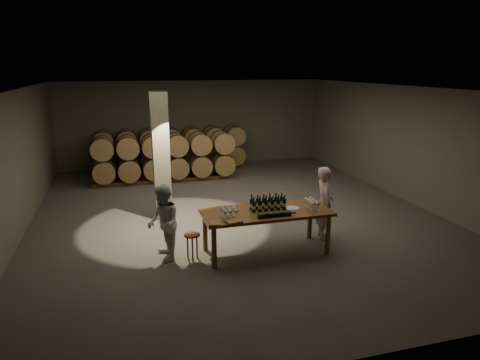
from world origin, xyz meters
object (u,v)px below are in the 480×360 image
object	(u,v)px
notebook_near	(234,221)
person_man	(324,203)
person_woman	(163,223)
plate	(292,208)
tasting_table	(266,216)
stool	(192,239)
bottle_cluster	(268,204)

from	to	relation	value
notebook_near	person_man	world-z (taller)	person_man
person_man	person_woman	bearing A→B (deg)	104.04
plate	tasting_table	bearing A→B (deg)	178.02
stool	person_man	world-z (taller)	person_man
notebook_near	stool	size ratio (longest dim) A/B	0.52
person_woman	plate	bearing A→B (deg)	79.95
plate	person_man	size ratio (longest dim) A/B	0.19
tasting_table	person_man	bearing A→B (deg)	14.57
bottle_cluster	person_woman	bearing A→B (deg)	175.57
plate	stool	bearing A→B (deg)	177.12
tasting_table	stool	xyz separation A→B (m)	(-1.51, 0.08, -0.36)
tasting_table	bottle_cluster	bearing A→B (deg)	47.99
bottle_cluster	stool	size ratio (longest dim) A/B	1.38
stool	plate	bearing A→B (deg)	-2.88
notebook_near	stool	world-z (taller)	notebook_near
tasting_table	person_man	size ratio (longest dim) A/B	1.60
tasting_table	notebook_near	bearing A→B (deg)	-150.84
plate	stool	world-z (taller)	plate
tasting_table	person_man	xyz separation A→B (m)	(1.48, 0.39, 0.02)
tasting_table	stool	bearing A→B (deg)	176.79
plate	person_man	world-z (taller)	person_man
person_man	person_woman	xyz separation A→B (m)	(-3.52, -0.16, -0.05)
plate	notebook_near	distance (m)	1.42
notebook_near	person_man	size ratio (longest dim) A/B	0.17
notebook_near	plate	bearing A→B (deg)	2.35
tasting_table	person_man	distance (m)	1.53
tasting_table	person_man	world-z (taller)	person_man
stool	person_woman	distance (m)	0.64
stool	person_man	bearing A→B (deg)	5.73
person_woman	stool	bearing A→B (deg)	70.60
plate	bottle_cluster	bearing A→B (deg)	170.72
bottle_cluster	person_man	world-z (taller)	person_man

